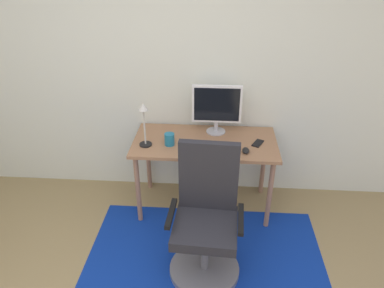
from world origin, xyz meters
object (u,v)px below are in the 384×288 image
Objects in this scene: desk at (205,148)px; keyboard at (213,151)px; coffee_cup at (169,139)px; desk_lamp at (144,119)px; monitor at (217,106)px; cell_phone at (258,143)px; computer_mouse at (246,150)px; office_chair at (206,226)px.

desk is 0.23m from keyboard.
desk_lamp is at bearing -173.96° from coffee_cup.
desk_lamp is (-0.52, -0.12, 0.33)m from desk.
desk_lamp is at bearing 172.80° from keyboard.
desk is 0.40m from monitor.
keyboard is 0.43m from cell_phone.
cell_phone is (0.47, -0.02, 0.08)m from desk.
monitor is 4.26× the size of coffee_cup.
monitor is 1.08× the size of keyboard.
desk is at bearing -156.71° from cell_phone.
computer_mouse reaches higher than desk.
office_chair is at bearing -49.65° from desk_lamp.
coffee_cup is at bearing 120.34° from office_chair.
keyboard is 3.96× the size of coffee_cup.
desk is 3.02× the size of keyboard.
computer_mouse is 0.74× the size of cell_phone.
desk_lamp is (-0.99, -0.10, 0.25)m from cell_phone.
coffee_cup is 0.29m from desk_lamp.
keyboard is 0.40m from coffee_cup.
coffee_cup is 0.10× the size of office_chair.
computer_mouse is at bearing 65.69° from office_chair.
keyboard is 0.40× the size of office_chair.
computer_mouse is 0.26× the size of desk_lamp.
computer_mouse is (0.26, -0.36, -0.25)m from monitor.
desk_lamp is at bearing -153.99° from monitor.
keyboard is at bearing -69.01° from desk.
monitor is 0.50m from cell_phone.
coffee_cup is (-0.41, -0.28, -0.21)m from monitor.
monitor reaches higher than computer_mouse.
keyboard is 4.13× the size of computer_mouse.
desk is 0.35m from coffee_cup.
coffee_cup reaches higher than cell_phone.
office_chair reaches higher than computer_mouse.
coffee_cup is at bearing -148.60° from cell_phone.
office_chair is (0.35, -0.69, -0.37)m from coffee_cup.
computer_mouse is 0.91m from desk_lamp.
desk is at bearing 110.99° from keyboard.
desk is 3.26× the size of desk_lamp.
office_chair is at bearing -93.07° from monitor.
desk is 12.48× the size of computer_mouse.
office_chair reaches higher than keyboard.
office_chair is (0.04, -0.78, -0.23)m from desk.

